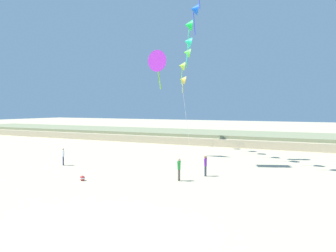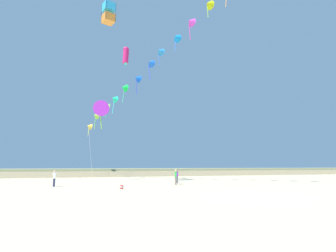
% 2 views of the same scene
% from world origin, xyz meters
% --- Properties ---
extents(ground_plane, '(240.00, 240.00, 0.00)m').
position_xyz_m(ground_plane, '(0.00, 0.00, 0.00)').
color(ground_plane, beige).
extents(dune_ridge, '(120.00, 13.10, 1.43)m').
position_xyz_m(dune_ridge, '(0.00, 39.20, 0.71)').
color(dune_ridge, '#BFAE8B').
rests_on(dune_ridge, ground).
extents(person_near_left, '(0.42, 0.45, 1.55)m').
position_xyz_m(person_near_left, '(-13.59, 12.55, 0.89)').
color(person_near_left, '#282D4C').
rests_on(person_near_left, ground).
extents(person_near_right, '(0.21, 0.54, 1.54)m').
position_xyz_m(person_near_right, '(-0.58, 13.75, 0.89)').
color(person_near_right, '#474C56').
rests_on(person_near_right, ground).
extents(person_mid_center, '(0.22, 0.56, 1.61)m').
position_xyz_m(person_mid_center, '(-1.60, 11.31, 0.93)').
color(person_mid_center, '#726656').
rests_on(person_mid_center, ground).
extents(large_kite_high_solo, '(2.29, 0.96, 4.09)m').
position_xyz_m(large_kite_high_solo, '(-9.06, 21.91, 9.97)').
color(large_kite_high_solo, '#C132DB').
extents(beach_ball, '(0.36, 0.36, 0.36)m').
position_xyz_m(beach_ball, '(-7.64, 8.22, 0.18)').
color(beach_ball, red).
rests_on(beach_ball, ground).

